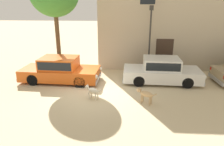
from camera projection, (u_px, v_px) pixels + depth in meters
name	position (u px, v px, depth m)	size (l,w,h in m)	color
ground_plane	(93.00, 90.00, 10.77)	(80.00, 80.00, 0.00)	#CCB78E
parked_sedan_nearest	(60.00, 70.00, 11.83)	(4.57, 1.97, 1.40)	#D15619
parked_sedan_second	(162.00, 70.00, 11.66)	(4.42, 1.86, 1.41)	silver
apartment_block	(184.00, 13.00, 15.75)	(12.29, 6.62, 7.01)	tan
stray_dog_spotted	(145.00, 94.00, 9.26)	(0.92, 0.59, 0.72)	tan
stray_dog_tan	(92.00, 90.00, 9.74)	(0.88, 0.52, 0.65)	beige
street_lamp	(150.00, 32.00, 12.52)	(0.22, 0.22, 4.14)	#2D2B28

